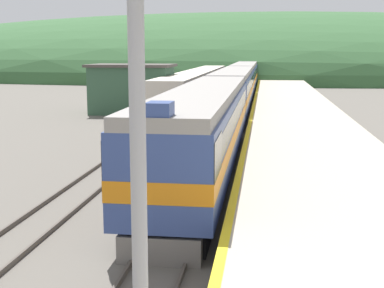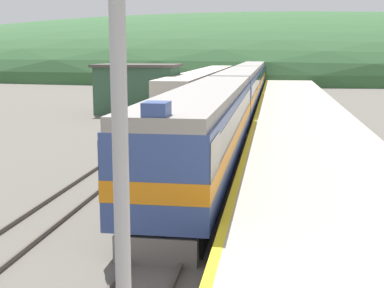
{
  "view_description": "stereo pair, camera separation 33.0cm",
  "coord_description": "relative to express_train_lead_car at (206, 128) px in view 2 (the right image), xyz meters",
  "views": [
    {
      "loc": [
        2.66,
        -1.65,
        5.59
      ],
      "look_at": [
        0.15,
        16.77,
        2.32
      ],
      "focal_mm": 50.0,
      "sensor_mm": 36.0,
      "label": 1
    },
    {
      "loc": [
        2.99,
        -1.6,
        5.59
      ],
      "look_at": [
        0.15,
        16.77,
        2.32
      ],
      "focal_mm": 50.0,
      "sensor_mm": 36.0,
      "label": 2
    }
  ],
  "objects": [
    {
      "name": "signal_mast_main",
      "position": [
        1.15,
        -17.45,
        3.42
      ],
      "size": [
        2.2,
        0.42,
        8.47
      ],
      "color": "#9E9EA3",
      "rests_on": "ground"
    },
    {
      "name": "track_main",
      "position": [
        0.0,
        47.99,
        -2.07
      ],
      "size": [
        1.52,
        180.0,
        0.16
      ],
      "color": "#4C443D",
      "rests_on": "ground"
    },
    {
      "name": "carriage_fourth",
      "position": [
        0.0,
        69.02,
        -0.01
      ],
      "size": [
        2.91,
        22.08,
        3.92
      ],
      "color": "black",
      "rests_on": "ground"
    },
    {
      "name": "distant_hills",
      "position": [
        0.0,
        109.19,
        -2.15
      ],
      "size": [
        228.53,
        102.84,
        28.72
      ],
      "color": "#335B33",
      "rests_on": "ground"
    },
    {
      "name": "carriage_third",
      "position": [
        0.0,
        46.07,
        -0.01
      ],
      "size": [
        2.91,
        22.08,
        3.92
      ],
      "color": "black",
      "rests_on": "ground"
    },
    {
      "name": "station_shed",
      "position": [
        -9.12,
        23.09,
        0.06
      ],
      "size": [
        7.41,
        5.05,
        4.37
      ],
      "color": "#385B42",
      "rests_on": "ground"
    },
    {
      "name": "carriage_second",
      "position": [
        0.0,
        23.11,
        -0.01
      ],
      "size": [
        2.91,
        22.08,
        3.92
      ],
      "color": "black",
      "rests_on": "ground"
    },
    {
      "name": "platform",
      "position": [
        5.04,
        27.99,
        -1.57
      ],
      "size": [
        6.73,
        140.0,
        1.16
      ],
      "color": "#B2A893",
      "rests_on": "ground"
    },
    {
      "name": "siding_train",
      "position": [
        -4.54,
        33.88,
        -0.38
      ],
      "size": [
        2.9,
        39.51,
        3.41
      ],
      "color": "black",
      "rests_on": "ground"
    },
    {
      "name": "track_siding",
      "position": [
        -4.54,
        47.99,
        -2.07
      ],
      "size": [
        1.52,
        180.0,
        0.16
      ],
      "color": "#4C443D",
      "rests_on": "ground"
    },
    {
      "name": "express_train_lead_car",
      "position": [
        0.0,
        0.0,
        0.0
      ],
      "size": [
        2.92,
        21.91,
        4.28
      ],
      "color": "black",
      "rests_on": "ground"
    }
  ]
}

